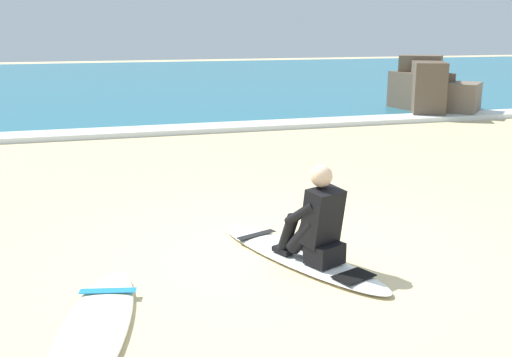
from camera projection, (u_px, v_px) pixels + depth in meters
name	position (u px, v px, depth m)	size (l,w,h in m)	color
ground_plane	(283.00, 258.00, 6.05)	(80.00, 80.00, 0.00)	beige
sea	(116.00, 81.00, 26.06)	(80.00, 28.00, 0.10)	teal
breaking_foam	(164.00, 130.00, 13.36)	(80.00, 0.90, 0.11)	white
surfboard_main	(298.00, 256.00, 6.02)	(1.33, 2.41, 0.08)	white
surfer_seated	(316.00, 224.00, 5.72)	(0.57, 0.77, 0.95)	black
surfboard_spare_near	(93.00, 331.00, 4.52)	(1.03, 2.31, 0.08)	#EFE5C6
rock_outcrop_distant	(430.00, 91.00, 16.36)	(2.32, 2.66, 1.53)	#756656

